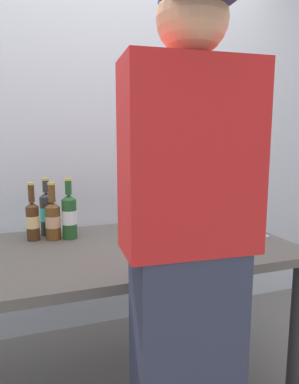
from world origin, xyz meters
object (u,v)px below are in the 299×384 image
Objects in this scene: laptop at (227,226)px; person_figure at (188,265)px; beer_bottle_green at (33,219)px; beer_bottle_brown at (53,219)px; beer_bottle_amber at (69,215)px; beer_bottle_dark at (47,212)px.

person_figure reaches higher than laptop.
beer_bottle_green is 0.17× the size of person_figure.
laptop is 0.20× the size of person_figure.
beer_bottle_amber reaches higher than beer_bottle_brown.
beer_bottle_brown is 0.89m from person_figure.
laptop is 1.18× the size of beer_bottle_green.
person_figure reaches higher than beer_bottle_dark.
laptop is 1.14× the size of beer_bottle_dark.
beer_bottle_amber is (-0.78, 0.20, 0.08)m from laptop.
laptop is 0.80m from person_figure.
beer_bottle_amber is 0.18m from beer_bottle_green.
beer_bottle_brown is 0.94× the size of beer_bottle_amber.
beer_bottle_green is 0.95m from person_figure.
person_figure reaches higher than beer_bottle_amber.
beer_bottle_dark is 0.15m from beer_bottle_amber.
laptop is at bearing -14.62° from beer_bottle_amber.
beer_bottle_amber reaches higher than beer_bottle_green.
person_figure is (0.37, -0.91, -0.00)m from beer_bottle_dark.
person_figure is (-0.51, -0.60, 0.07)m from laptop.
laptop is 1.19× the size of beer_bottle_brown.
beer_bottle_green is at bearing 166.33° from laptop.
beer_bottle_brown is 0.08m from beer_bottle_amber.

